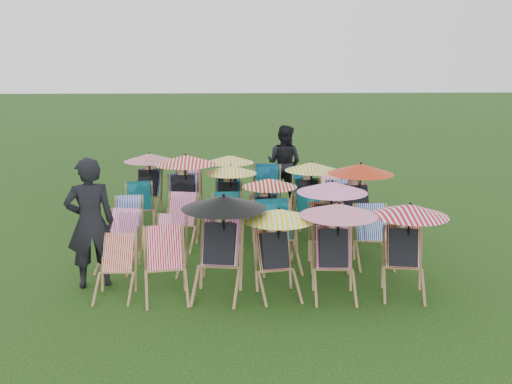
{
  "coord_description": "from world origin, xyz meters",
  "views": [
    {
      "loc": [
        -0.31,
        -9.75,
        3.22
      ],
      "look_at": [
        0.18,
        0.31,
        0.9
      ],
      "focal_mm": 40.0,
      "sensor_mm": 36.0,
      "label": 1
    }
  ],
  "objects_px": {
    "deckchair_5": "(405,247)",
    "deckchair_29": "(334,191)",
    "deckchair_0": "(115,268)",
    "person_rear": "(284,163)",
    "person_left": "(90,223)"
  },
  "relations": [
    {
      "from": "deckchair_29",
      "to": "person_left",
      "type": "distance_m",
      "value": 6.04
    },
    {
      "from": "deckchair_0",
      "to": "person_rear",
      "type": "xyz_separation_m",
      "value": [
        2.89,
        5.46,
        0.49
      ]
    },
    {
      "from": "person_rear",
      "to": "deckchair_0",
      "type": "bearing_deg",
      "value": 93.0
    },
    {
      "from": "deckchair_29",
      "to": "person_left",
      "type": "xyz_separation_m",
      "value": [
        -4.32,
        -4.2,
        0.54
      ]
    },
    {
      "from": "person_rear",
      "to": "deckchair_29",
      "type": "bearing_deg",
      "value": 170.87
    },
    {
      "from": "deckchair_5",
      "to": "person_left",
      "type": "distance_m",
      "value": 4.49
    },
    {
      "from": "deckchair_5",
      "to": "deckchair_29",
      "type": "bearing_deg",
      "value": 103.18
    },
    {
      "from": "deckchair_0",
      "to": "person_rear",
      "type": "height_order",
      "value": "person_rear"
    },
    {
      "from": "deckchair_0",
      "to": "deckchair_29",
      "type": "bearing_deg",
      "value": 52.11
    },
    {
      "from": "deckchair_0",
      "to": "person_rear",
      "type": "bearing_deg",
      "value": 64.69
    },
    {
      "from": "deckchair_5",
      "to": "deckchair_0",
      "type": "bearing_deg",
      "value": -169.5
    },
    {
      "from": "deckchair_0",
      "to": "deckchair_5",
      "type": "height_order",
      "value": "deckchair_5"
    },
    {
      "from": "deckchair_0",
      "to": "person_left",
      "type": "distance_m",
      "value": 0.79
    },
    {
      "from": "deckchair_29",
      "to": "person_left",
      "type": "bearing_deg",
      "value": -144.67
    },
    {
      "from": "deckchair_0",
      "to": "deckchair_29",
      "type": "height_order",
      "value": "deckchair_29"
    }
  ]
}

